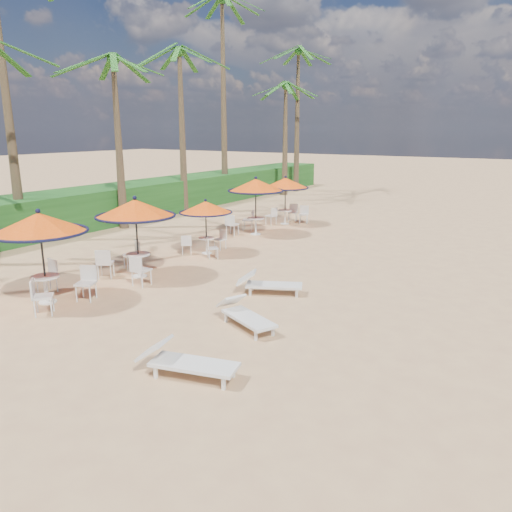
{
  "coord_description": "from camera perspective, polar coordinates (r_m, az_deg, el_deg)",
  "views": [
    {
      "loc": [
        6.52,
        -8.18,
        4.69
      ],
      "look_at": [
        -0.68,
        3.39,
        1.2
      ],
      "focal_mm": 35.0,
      "sensor_mm": 36.0,
      "label": 1
    }
  ],
  "objects": [
    {
      "name": "ground",
      "position": [
        11.47,
        -6.19,
        -9.87
      ],
      "size": [
        160.0,
        160.0,
        0.0
      ],
      "primitive_type": "plane",
      "color": "tan",
      "rests_on": "ground"
    },
    {
      "name": "scrub_hedge",
      "position": [
        27.99,
        -14.3,
        6.14
      ],
      "size": [
        3.0,
        40.0,
        1.8
      ],
      "primitive_type": "cube",
      "color": "#194716",
      "rests_on": "ground"
    },
    {
      "name": "station_0",
      "position": [
        14.59,
        -23.21,
        2.26
      ],
      "size": [
        2.52,
        2.52,
        2.63
      ],
      "color": "black",
      "rests_on": "ground"
    },
    {
      "name": "station_1",
      "position": [
        16.31,
        -13.8,
        4.22
      ],
      "size": [
        2.54,
        2.54,
        2.65
      ],
      "color": "black",
      "rests_on": "ground"
    },
    {
      "name": "station_2",
      "position": [
        19.07,
        -5.76,
        4.82
      ],
      "size": [
        2.03,
        2.1,
        2.12
      ],
      "color": "black",
      "rests_on": "ground"
    },
    {
      "name": "station_3",
      "position": [
        22.51,
        -0.24,
        7.52
      ],
      "size": [
        2.53,
        2.53,
        2.63
      ],
      "color": "black",
      "rests_on": "ground"
    },
    {
      "name": "station_4",
      "position": [
        25.13,
        3.46,
        7.67
      ],
      "size": [
        2.33,
        2.4,
        2.43
      ],
      "color": "black",
      "rests_on": "ground"
    },
    {
      "name": "lounger_near",
      "position": [
        9.96,
        -8.21,
        -11.74
      ],
      "size": [
        2.09,
        1.09,
        0.72
      ],
      "rotation": [
        0.0,
        0.0,
        0.24
      ],
      "color": "silver",
      "rests_on": "ground"
    },
    {
      "name": "lounger_mid",
      "position": [
        12.21,
        -1.36,
        -6.63
      ],
      "size": [
        1.97,
        1.32,
        0.68
      ],
      "rotation": [
        0.0,
        0.0,
        -0.43
      ],
      "color": "silver",
      "rests_on": "ground"
    },
    {
      "name": "lounger_far",
      "position": [
        14.55,
        1.29,
        -3.14
      ],
      "size": [
        1.97,
        1.35,
        0.68
      ],
      "rotation": [
        0.0,
        0.0,
        0.44
      ],
      "color": "silver",
      "rests_on": "ground"
    },
    {
      "name": "palm_3",
      "position": [
        24.83,
        -15.95,
        19.73
      ],
      "size": [
        5.0,
        5.0,
        7.97
      ],
      "color": "brown",
      "rests_on": "ground"
    },
    {
      "name": "palm_4",
      "position": [
        29.15,
        -8.72,
        21.11
      ],
      "size": [
        5.0,
        5.0,
        8.98
      ],
      "color": "brown",
      "rests_on": "ground"
    },
    {
      "name": "palm_5",
      "position": [
        33.76,
        -3.88,
        25.95
      ],
      "size": [
        5.0,
        5.0,
        12.52
      ],
      "color": "brown",
      "rests_on": "ground"
    },
    {
      "name": "palm_6",
      "position": [
        36.43,
        3.43,
        18.14
      ],
      "size": [
        5.0,
        5.0,
        7.82
      ],
      "color": "brown",
      "rests_on": "ground"
    },
    {
      "name": "palm_7",
      "position": [
        39.08,
        4.87,
        21.4
      ],
      "size": [
        5.0,
        5.0,
        10.38
      ],
      "color": "brown",
      "rests_on": "ground"
    }
  ]
}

